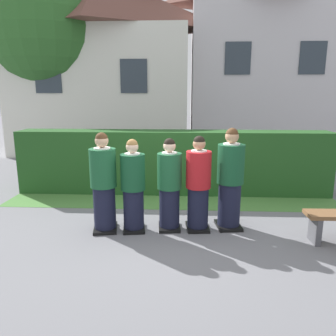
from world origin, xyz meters
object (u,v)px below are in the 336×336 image
Objects in this scene: student_front_row_0 at (104,185)px; student_front_row_1 at (133,188)px; student_front_row_4 at (230,181)px; student_front_row_2 at (169,187)px; student_in_red_blazer at (198,186)px.

student_front_row_1 is at bearing 3.64° from student_front_row_0.
student_front_row_1 is 1.61m from student_front_row_4.
student_front_row_4 reaches higher than student_front_row_2.
student_in_red_blazer is 0.54m from student_front_row_4.
student_front_row_4 reaches higher than student_front_row_1.
student_front_row_1 is 1.07m from student_in_red_blazer.
student_in_red_blazer reaches higher than student_front_row_2.
student_in_red_blazer is 0.93× the size of student_front_row_4.
student_front_row_4 is at bearing 6.48° from student_front_row_2.
student_front_row_2 is (1.06, 0.12, -0.05)m from student_front_row_0.
student_in_red_blazer is (1.54, 0.13, -0.03)m from student_front_row_0.
student_in_red_blazer reaches higher than student_front_row_1.
student_front_row_4 is (1.00, 0.11, 0.08)m from student_front_row_2.
student_front_row_2 is (0.59, 0.09, 0.00)m from student_front_row_1.
student_front_row_1 is (0.48, 0.03, -0.05)m from student_front_row_0.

